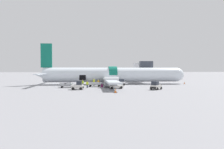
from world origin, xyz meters
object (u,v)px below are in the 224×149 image
at_px(ground_crew_helper, 94,82).
at_px(suitcase_on_tarmac_upright, 102,86).
at_px(ground_crew_driver, 87,84).
at_px(ground_crew_supervisor, 106,83).
at_px(baggage_tug_lead, 156,86).
at_px(ground_crew_loader_a, 83,83).
at_px(baggage_tug_mid, 78,86).
at_px(baggage_tug_spare, 115,86).
at_px(baggage_cart_empty, 67,84).
at_px(ground_crew_loader_b, 98,83).
at_px(airplane, 111,75).
at_px(ground_crew_marshal, 110,83).
at_px(baggage_cart_queued, 67,86).
at_px(baggage_cart_loading, 95,84).
at_px(baggage_tug_rear, 120,83).

xyz_separation_m(ground_crew_helper, suitcase_on_tarmac_upright, (1.76, -4.86, -0.58)).
height_order(ground_crew_driver, ground_crew_supervisor, ground_crew_supervisor).
distance_m(baggage_tug_lead, ground_crew_helper, 16.69).
bearing_deg(suitcase_on_tarmac_upright, ground_crew_loader_a, 164.84).
bearing_deg(ground_crew_driver, baggage_tug_mid, -115.73).
bearing_deg(baggage_tug_spare, baggage_tug_mid, -171.57).
distance_m(baggage_tug_lead, ground_crew_loader_a, 16.92).
relative_size(baggage_cart_empty, ground_crew_loader_b, 2.50).
height_order(airplane, ground_crew_marshal, airplane).
relative_size(airplane, baggage_tug_mid, 16.45).
xyz_separation_m(airplane, ground_crew_helper, (-4.77, -4.85, -1.62)).
height_order(baggage_tug_spare, suitcase_on_tarmac_upright, baggage_tug_spare).
bearing_deg(baggage_tug_spare, ground_crew_driver, 156.55).
relative_size(airplane, baggage_tug_spare, 12.98).
relative_size(ground_crew_loader_b, ground_crew_driver, 1.01).
height_order(baggage_tug_lead, baggage_cart_empty, baggage_tug_lead).
xyz_separation_m(baggage_tug_lead, ground_crew_loader_a, (-15.25, 7.34, 0.19)).
relative_size(ground_crew_loader_b, ground_crew_supervisor, 0.99).
bearing_deg(baggage_cart_queued, suitcase_on_tarmac_upright, -2.52).
bearing_deg(suitcase_on_tarmac_upright, ground_crew_driver, -168.01).
bearing_deg(ground_crew_helper, ground_crew_driver, -105.74).
distance_m(baggage_cart_loading, ground_crew_loader_b, 2.55).
relative_size(baggage_tug_lead, baggage_cart_queued, 0.71).
distance_m(baggage_cart_queued, ground_crew_helper, 7.61).
relative_size(baggage_cart_empty, suitcase_on_tarmac_upright, 4.59).
xyz_separation_m(baggage_tug_mid, ground_crew_marshal, (7.46, 7.68, 0.13)).
height_order(baggage_cart_loading, ground_crew_marshal, ground_crew_marshal).
height_order(ground_crew_loader_b, ground_crew_driver, ground_crew_loader_b).
xyz_separation_m(baggage_tug_spare, ground_crew_marshal, (-0.44, 6.51, 0.27)).
xyz_separation_m(baggage_tug_rear, baggage_cart_queued, (-12.98, -5.11, -0.27)).
bearing_deg(baggage_tug_spare, airplane, 88.81).
distance_m(baggage_cart_queued, baggage_cart_empty, 4.62).
bearing_deg(ground_crew_loader_b, baggage_cart_queued, -150.55).
xyz_separation_m(baggage_cart_queued, ground_crew_loader_b, (7.21, 4.07, 0.39)).
bearing_deg(ground_crew_loader_b, baggage_tug_lead, -42.66).
distance_m(ground_crew_loader_a, ground_crew_loader_b, 4.98).
distance_m(ground_crew_driver, ground_crew_helper, 5.79).
xyz_separation_m(baggage_tug_rear, baggage_cart_loading, (-6.72, -3.38, -0.16)).
relative_size(baggage_tug_mid, ground_crew_loader_a, 1.46).
bearing_deg(ground_crew_loader_b, ground_crew_supervisor, -24.29).
bearing_deg(ground_crew_driver, baggage_tug_spare, -23.45).
distance_m(baggage_cart_loading, ground_crew_supervisor, 3.26).
distance_m(baggage_tug_mid, ground_crew_supervisor, 10.32).
xyz_separation_m(baggage_cart_loading, baggage_cart_queued, (-6.26, -1.73, -0.11)).
xyz_separation_m(baggage_tug_mid, ground_crew_loader_b, (4.51, 8.93, 0.08)).
relative_size(baggage_cart_queued, ground_crew_driver, 2.58).
height_order(baggage_cart_empty, ground_crew_helper, ground_crew_helper).
distance_m(baggage_tug_spare, suitcase_on_tarmac_upright, 4.33).
bearing_deg(baggage_tug_mid, baggage_tug_rear, 44.15).
distance_m(baggage_tug_mid, baggage_tug_spare, 7.99).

